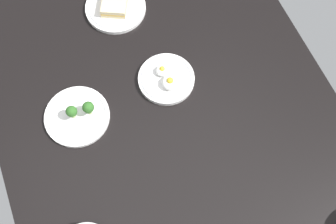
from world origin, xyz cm
name	(u,v)px	position (x,y,z in cm)	size (l,w,h in cm)	color
dining_table	(168,117)	(0.00, 0.00, 2.00)	(159.02, 98.55, 4.00)	black
plate_broccoli	(77,115)	(9.09, 24.63, 5.27)	(19.00, 19.00, 6.85)	white
plate_eggs	(167,79)	(10.55, -3.77, 5.27)	(17.07, 17.07, 5.15)	white
plate_sandwich	(115,7)	(41.09, 1.87, 5.41)	(19.69, 19.69, 4.63)	white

